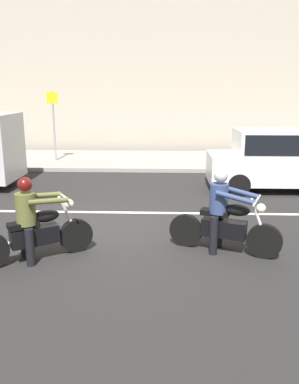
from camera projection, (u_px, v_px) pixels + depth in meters
ground_plane at (112, 224)px, 9.09m from camera, size 80.00×80.00×0.00m
sidewalk_slab at (136, 160)px, 16.82m from camera, size 40.00×4.40×0.14m
building_facade at (140, 46)px, 18.90m from camera, size 40.00×1.40×9.83m
lane_marking_stripe at (142, 213)px, 9.94m from camera, size 18.00×0.14×0.01m
motorcycle_with_rider_olive at (33, 227)px, 7.07m from camera, size 1.88×1.24×1.52m
motorcycle_with_rider_denim_blue at (224, 218)px, 7.44m from camera, size 2.01×0.97×1.57m
parked_hatchback_white at (278, 159)px, 11.98m from camera, size 4.10×1.76×1.80m
street_sign_post at (54, 119)px, 15.98m from camera, size 0.44×0.08×2.72m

